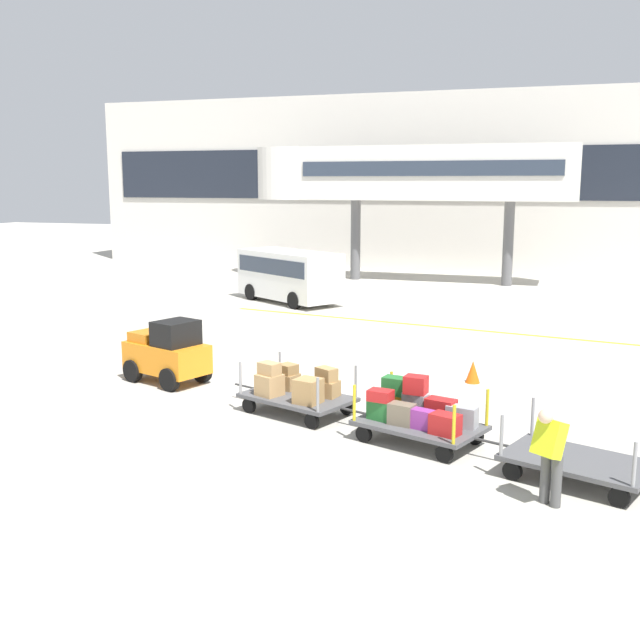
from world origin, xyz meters
name	(u,v)px	position (x,y,z in m)	size (l,w,h in m)	color
ground_plane	(317,386)	(0.00, 0.00, 0.00)	(120.00, 120.00, 0.00)	#B2ADA0
apron_lead_line	(489,331)	(3.22, 8.24, 0.00)	(19.77, 0.20, 0.01)	yellow
terminal_building	(469,182)	(0.00, 25.98, 4.86)	(44.79, 2.51, 9.70)	beige
jet_bridge	(397,174)	(-2.68, 19.99, 5.25)	(15.78, 3.00, 6.61)	silver
baggage_tug	(168,352)	(-3.60, -0.83, 0.75)	(2.35, 1.80, 1.58)	orange
baggage_cart_lead	(297,389)	(0.32, -2.26, 0.54)	(3.07, 2.09, 1.11)	#4C4C4F
baggage_cart_middle	(419,414)	(3.12, -3.19, 0.57)	(3.07, 2.09, 1.21)	#4C4C4F
baggage_cart_tail	(577,461)	(5.97, -4.24, 0.35)	(3.07, 2.09, 1.10)	#4C4C4F
baggage_handler	(550,452)	(5.55, -5.39, 0.87)	(0.57, 0.57, 1.56)	#4C4C4C
shuttle_van	(289,272)	(-5.29, 11.94, 1.23)	(5.08, 4.15, 2.10)	white
safety_cone_near	(473,372)	(3.54, 1.52, 0.28)	(0.36, 0.36, 0.55)	#EA590F
safety_cone_far	(165,350)	(-4.87, 1.20, 0.28)	(0.36, 0.36, 0.55)	orange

